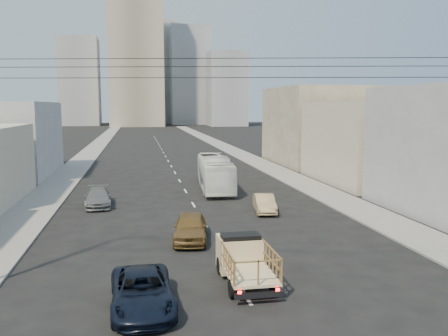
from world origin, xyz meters
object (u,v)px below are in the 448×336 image
object	(u,v)px
navy_pickup	(142,291)
city_bus	(215,173)
sedan_grey	(98,197)
sedan_brown	(190,227)
sedan_tan	(264,203)
flatbed_pickup	(245,258)

from	to	relation	value
navy_pickup	city_bus	distance (m)	25.96
city_bus	sedan_grey	size ratio (longest dim) A/B	2.35
navy_pickup	sedan_grey	distance (m)	19.51
sedan_brown	sedan_tan	bearing A→B (deg)	54.44
city_bus	sedan_tan	distance (m)	10.23
city_bus	sedan_tan	bearing A→B (deg)	-75.05
sedan_tan	sedan_brown	bearing A→B (deg)	-125.90
city_bus	sedan_tan	size ratio (longest dim) A/B	2.84
sedan_tan	sedan_grey	world-z (taller)	sedan_grey
city_bus	sedan_grey	distance (m)	11.53
city_bus	sedan_brown	bearing A→B (deg)	-100.14
sedan_brown	sedan_tan	size ratio (longest dim) A/B	1.19
sedan_brown	sedan_tan	world-z (taller)	sedan_brown
sedan_grey	flatbed_pickup	bearing A→B (deg)	-70.35
navy_pickup	sedan_tan	size ratio (longest dim) A/B	1.28
navy_pickup	sedan_tan	distance (m)	17.42
flatbed_pickup	city_bus	distance (m)	23.17
city_bus	sedan_grey	bearing A→B (deg)	-146.04
sedan_brown	sedan_grey	bearing A→B (deg)	127.38
flatbed_pickup	navy_pickup	size ratio (longest dim) A/B	0.89
navy_pickup	city_bus	world-z (taller)	city_bus
sedan_tan	sedan_grey	xyz separation A→B (m)	(-11.90, 4.24, 0.04)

